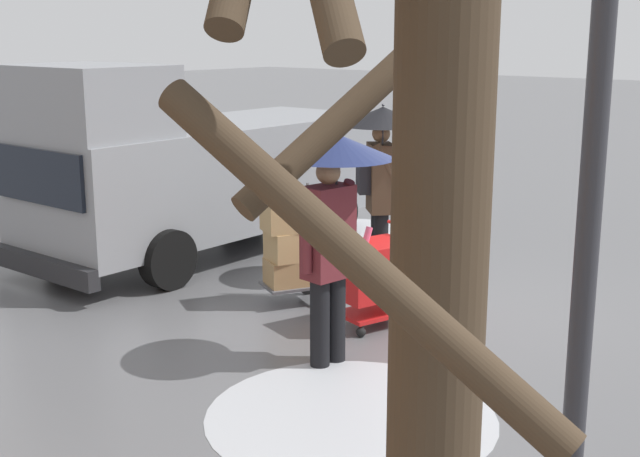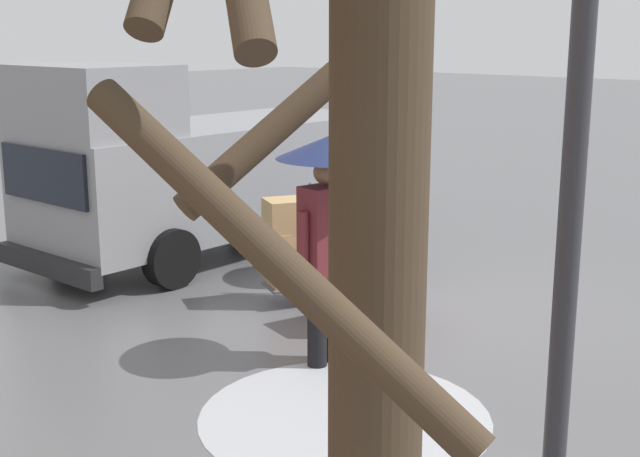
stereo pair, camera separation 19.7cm
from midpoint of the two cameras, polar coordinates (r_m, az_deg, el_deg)
The scene contains 10 objects.
ground_plane at distance 9.52m, azimuth 8.19°, elevation -5.35°, with size 90.00×90.00×0.00m, color #5B5B5E.
slush_patch_near_cluster at distance 13.19m, azimuth 1.93°, elevation 0.01°, with size 1.38×1.38×0.01m, color silver.
slush_patch_mid_street at distance 6.93m, azimuth 1.23°, elevation -12.42°, with size 2.32×2.32×0.01m, color #ADAFB5.
cargo_van_parked_right at distance 11.65m, azimuth -8.89°, elevation 4.01°, with size 2.24×5.36×2.60m.
shopping_cart_vendor at distance 8.76m, azimuth 2.92°, elevation -2.96°, with size 0.76×0.94×1.04m.
hand_dolly_boxes at distance 9.44m, azimuth -2.53°, elevation -0.99°, with size 0.77×0.85×1.32m.
pedestrian_pink_side at distance 10.29m, azimuth 3.54°, elevation 5.15°, with size 1.04×1.04×2.15m.
pedestrian_black_side at distance 7.55m, azimuth 0.11°, elevation 2.37°, with size 1.04×1.04×2.15m.
bare_tree_near at distance 2.16m, azimuth 4.15°, elevation -9.25°, with size 1.13×1.05×4.38m.
street_lamp at distance 4.31m, azimuth 16.54°, elevation 4.28°, with size 0.28×0.28×3.86m.
Camera 1 is at (-4.61, 7.79, 2.99)m, focal length 47.91 mm.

